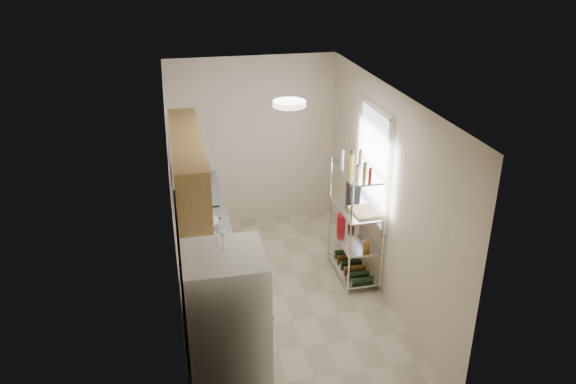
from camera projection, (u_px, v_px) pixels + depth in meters
name	position (u px, v px, depth m)	size (l,w,h in m)	color
room	(284.00, 203.00, 6.51)	(2.52, 4.42, 2.62)	beige
counter_run	(205.00, 256.00, 7.07)	(0.63, 3.51, 0.90)	#A47E46
upper_cabinets	(188.00, 167.00, 6.18)	(0.33, 2.20, 0.72)	#A47E46
range_hood	(191.00, 174.00, 7.08)	(0.50, 0.60, 0.12)	#B7BABC
window	(374.00, 164.00, 6.96)	(0.06, 1.00, 1.46)	white
bakers_rack	(357.00, 200.00, 7.05)	(0.45, 0.90, 1.73)	silver
ceiling_dome	(289.00, 104.00, 5.72)	(0.34, 0.34, 0.06)	white
refrigerator	(228.00, 336.00, 5.03)	(0.70, 0.70, 1.70)	white
wine_glass_a	(223.00, 241.00, 4.71)	(0.06, 0.06, 0.18)	silver
wine_glass_b	(217.00, 236.00, 4.78)	(0.07, 0.07, 0.19)	silver
rice_cooker	(207.00, 229.00, 6.54)	(0.29, 0.29, 0.23)	white
frying_pan_large	(199.00, 216.00, 7.05)	(0.25, 0.25, 0.04)	black
frying_pan_small	(199.00, 209.00, 7.24)	(0.22, 0.22, 0.04)	black
cutting_board	(365.00, 212.00, 6.93)	(0.30, 0.39, 0.03)	tan
espresso_machine	(353.00, 187.00, 7.35)	(0.14, 0.22, 0.25)	black
storage_bag	(341.00, 221.00, 7.52)	(0.11, 0.15, 0.17)	red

